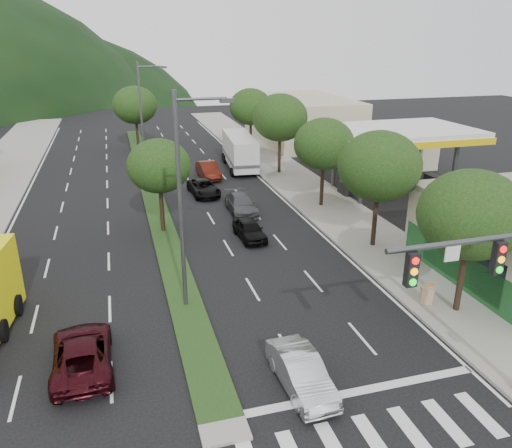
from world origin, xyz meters
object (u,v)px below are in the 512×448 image
object	(u,v)px
suv_maroon	(82,353)
car_queue_a	(250,229)
tree_r_b	(379,166)
a_frame_sign	(427,294)
streetlight_mid	(144,114)
tree_r_a	(471,215)
car_queue_b	(241,204)
car_queue_d	(204,188)
tree_r_c	(324,144)
motorhome	(240,151)
tree_r_d	(280,118)
sedan_silver	(301,372)
tree_med_near	(159,166)
traffic_signal	(506,284)
tree_r_e	(251,107)
car_queue_c	(208,170)
tree_med_far	(135,105)
streetlight_near	(184,193)

from	to	relation	value
suv_maroon	car_queue_a	xyz separation A→B (m)	(9.63, 10.95, -0.04)
tree_r_b	a_frame_sign	world-z (taller)	tree_r_b
streetlight_mid	a_frame_sign	bearing A→B (deg)	-69.17
tree_r_a	car_queue_b	size ratio (longest dim) A/B	1.49
car_queue_a	car_queue_d	distance (m)	10.06
tree_r_c	car_queue_b	distance (m)	7.38
streetlight_mid	suv_maroon	xyz separation A→B (m)	(-4.70, -28.62, -4.92)
car_queue_b	motorhome	distance (m)	13.17
tree_r_d	sedan_silver	xyz separation A→B (m)	(-8.83, -29.00, -4.53)
tree_r_d	tree_med_near	xyz separation A→B (m)	(-12.00, -12.00, -0.75)
tree_r_d	car_queue_a	size ratio (longest dim) A/B	1.96
traffic_signal	tree_r_e	distance (m)	41.65
sedan_silver	motorhome	world-z (taller)	motorhome
sedan_silver	suv_maroon	world-z (taller)	suv_maroon
tree_r_a	car_queue_c	distance (m)	27.46
car_queue_c	streetlight_mid	bearing A→B (deg)	149.76
traffic_signal	car_queue_d	world-z (taller)	traffic_signal
tree_med_far	streetlight_near	world-z (taller)	streetlight_near
tree_r_c	car_queue_a	world-z (taller)	tree_r_c
car_queue_b	tree_r_a	bearing A→B (deg)	-68.52
suv_maroon	streetlight_mid	bearing A→B (deg)	-100.81
tree_r_a	streetlight_near	bearing A→B (deg)	161.27
tree_med_near	car_queue_a	distance (m)	6.93
tree_r_a	a_frame_sign	xyz separation A→B (m)	(-1.07, 0.82, -4.14)
tree_r_c	tree_med_far	world-z (taller)	tree_med_far
tree_r_d	car_queue_c	distance (m)	8.00
traffic_signal	tree_med_near	bearing A→B (deg)	114.80
car_queue_a	car_queue_b	size ratio (longest dim) A/B	0.83
traffic_signal	tree_r_e	size ratio (longest dim) A/B	1.04
tree_r_d	traffic_signal	bearing A→B (deg)	-95.38
tree_r_b	car_queue_d	distance (m)	16.15
tree_r_e	suv_maroon	size ratio (longest dim) A/B	1.41
tree_r_b	car_queue_b	world-z (taller)	tree_r_b
tree_r_d	motorhome	distance (m)	5.54
tree_r_a	tree_r_e	world-z (taller)	tree_r_e
streetlight_near	car_queue_b	world-z (taller)	streetlight_near
tree_r_b	tree_med_far	size ratio (longest dim) A/B	1.00
car_queue_a	tree_r_e	bearing A→B (deg)	71.31
tree_r_a	car_queue_c	xyz separation A→B (m)	(-6.63, 26.33, -4.10)
streetlight_mid	sedan_silver	size ratio (longest dim) A/B	2.51
tree_med_far	car_queue_d	xyz separation A→B (m)	(4.03, -18.67, -4.40)
tree_r_b	motorhome	xyz separation A→B (m)	(-3.00, 21.08, -3.35)
tree_r_b	streetlight_mid	bearing A→B (deg)	119.32
streetlight_mid	car_queue_c	bearing A→B (deg)	-27.35
tree_r_b	sedan_silver	bearing A→B (deg)	-128.76
tree_med_far	car_queue_b	world-z (taller)	tree_med_far
traffic_signal	sedan_silver	distance (m)	7.53
tree_r_d	tree_med_near	size ratio (longest dim) A/B	1.19
car_queue_c	motorhome	world-z (taller)	motorhome
streetlight_near	car_queue_a	bearing A→B (deg)	56.07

